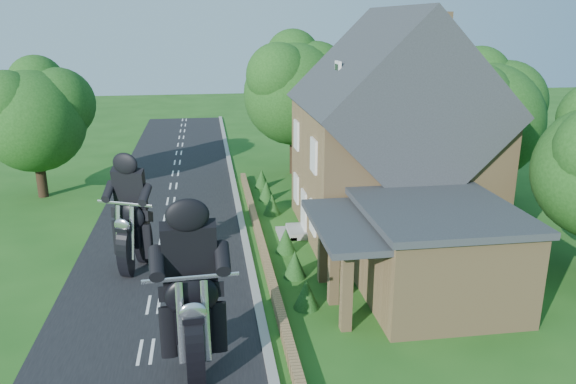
{
  "coord_description": "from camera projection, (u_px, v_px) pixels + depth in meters",
  "views": [
    {
      "loc": [
        2.08,
        -18.3,
        9.62
      ],
      "look_at": [
        5.36,
        3.75,
        2.8
      ],
      "focal_mm": 35.0,
      "sensor_mm": 36.0,
      "label": 1
    }
  ],
  "objects": [
    {
      "name": "ground",
      "position": [
        154.0,
        305.0,
        19.83
      ],
      "size": [
        120.0,
        120.0,
        0.0
      ],
      "primitive_type": "plane",
      "color": "#1E5016",
      "rests_on": "ground"
    },
    {
      "name": "road",
      "position": [
        154.0,
        305.0,
        19.83
      ],
      "size": [
        7.0,
        80.0,
        0.02
      ],
      "primitive_type": "cube",
      "color": "black",
      "rests_on": "ground"
    },
    {
      "name": "kerb",
      "position": [
        257.0,
        296.0,
        20.33
      ],
      "size": [
        0.3,
        80.0,
        0.12
      ],
      "primitive_type": "cube",
      "color": "gray",
      "rests_on": "ground"
    },
    {
      "name": "garden_wall",
      "position": [
        260.0,
        240.0,
        25.11
      ],
      "size": [
        0.3,
        22.0,
        0.4
      ],
      "primitive_type": "cube",
      "color": "#9C7C4F",
      "rests_on": "ground"
    },
    {
      "name": "house",
      "position": [
        391.0,
        141.0,
        25.72
      ],
      "size": [
        9.54,
        8.64,
        10.24
      ],
      "color": "#9C7C4F",
      "rests_on": "ground"
    },
    {
      "name": "annex",
      "position": [
        432.0,
        251.0,
        19.95
      ],
      "size": [
        7.05,
        5.94,
        3.44
      ],
      "color": "#9C7C4F",
      "rests_on": "ground"
    },
    {
      "name": "tree_house_right",
      "position": [
        491.0,
        111.0,
        28.81
      ],
      "size": [
        6.51,
        6.0,
        8.4
      ],
      "color": "black",
      "rests_on": "ground"
    },
    {
      "name": "tree_behind_house",
      "position": [
        397.0,
        77.0,
        35.27
      ],
      "size": [
        7.81,
        7.2,
        10.08
      ],
      "color": "black",
      "rests_on": "ground"
    },
    {
      "name": "tree_behind_left",
      "position": [
        301.0,
        85.0,
        35.5
      ],
      "size": [
        6.94,
        6.4,
        9.16
      ],
      "color": "black",
      "rests_on": "ground"
    },
    {
      "name": "tree_far_road",
      "position": [
        40.0,
        112.0,
        30.8
      ],
      "size": [
        6.08,
        5.6,
        7.84
      ],
      "color": "black",
      "rests_on": "ground"
    },
    {
      "name": "shrub_a",
      "position": [
        306.0,
        294.0,
        19.47
      ],
      "size": [
        0.9,
        0.9,
        1.1
      ],
      "primitive_type": "cone",
      "color": "#163D13",
      "rests_on": "ground"
    },
    {
      "name": "shrub_b",
      "position": [
        295.0,
        264.0,
        21.84
      ],
      "size": [
        0.9,
        0.9,
        1.1
      ],
      "primitive_type": "cone",
      "color": "#163D13",
      "rests_on": "ground"
    },
    {
      "name": "shrub_c",
      "position": [
        286.0,
        240.0,
        24.2
      ],
      "size": [
        0.9,
        0.9,
        1.1
      ],
      "primitive_type": "cone",
      "color": "#163D13",
      "rests_on": "ground"
    },
    {
      "name": "shrub_d",
      "position": [
        272.0,
        204.0,
        28.93
      ],
      "size": [
        0.9,
        0.9,
        1.1
      ],
      "primitive_type": "cone",
      "color": "#163D13",
      "rests_on": "ground"
    },
    {
      "name": "shrub_e",
      "position": [
        266.0,
        190.0,
        31.3
      ],
      "size": [
        0.9,
        0.9,
        1.1
      ],
      "primitive_type": "cone",
      "color": "#163D13",
      "rests_on": "ground"
    },
    {
      "name": "shrub_f",
      "position": [
        262.0,
        179.0,
        33.66
      ],
      "size": [
        0.9,
        0.9,
        1.1
      ],
      "primitive_type": "cone",
      "color": "#163D13",
      "rests_on": "ground"
    },
    {
      "name": "motorcycle_lead",
      "position": [
        195.0,
        349.0,
        15.77
      ],
      "size": [
        0.51,
        1.72,
        1.58
      ],
      "primitive_type": null,
      "rotation": [
        0.0,
        0.0,
        3.19
      ],
      "color": "black",
      "rests_on": "ground"
    },
    {
      "name": "motorcycle_follow",
      "position": [
        135.0,
        253.0,
        22.38
      ],
      "size": [
        1.01,
        1.59,
        1.46
      ],
      "primitive_type": null,
      "rotation": [
        0.0,
        0.0,
        2.72
      ],
      "color": "black",
      "rests_on": "ground"
    }
  ]
}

